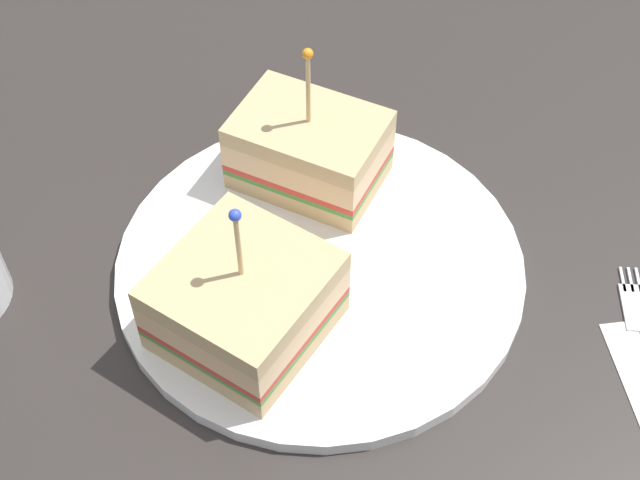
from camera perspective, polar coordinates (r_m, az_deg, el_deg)
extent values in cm
cube|color=#2D2826|center=(58.60, 0.00, -2.51)|extent=(92.12, 92.12, 2.00)
cylinder|color=white|center=(57.41, 0.00, -1.60)|extent=(26.32, 26.32, 1.00)
cube|color=tan|center=(61.44, -0.70, 4.47)|extent=(11.77, 10.63, 1.29)
cube|color=#478438|center=(60.84, -0.70, 5.03)|extent=(11.77, 10.63, 0.40)
cube|color=red|center=(60.52, -0.71, 5.33)|extent=(11.77, 10.63, 0.50)
cube|color=#E0B784|center=(59.71, -0.72, 6.13)|extent=(11.77, 10.63, 1.82)
cube|color=tan|center=(58.64, -0.73, 7.22)|extent=(11.77, 10.63, 1.29)
cylinder|color=tan|center=(56.61, -0.76, 9.48)|extent=(0.30, 0.30, 6.08)
sphere|color=orange|center=(54.69, -0.80, 11.90)|extent=(0.70, 0.70, 0.70)
cube|color=tan|center=(53.52, -4.74, -5.20)|extent=(11.54, 11.75, 1.38)
cube|color=#478438|center=(52.80, -4.80, -4.65)|extent=(11.54, 11.75, 0.40)
cube|color=red|center=(52.43, -4.83, -4.37)|extent=(11.54, 11.75, 0.50)
cube|color=#E0B784|center=(51.53, -4.91, -3.65)|extent=(11.54, 11.75, 1.73)
cube|color=tan|center=(50.29, -5.03, -2.60)|extent=(11.54, 11.75, 1.38)
cylinder|color=tan|center=(48.12, -5.25, -0.60)|extent=(0.30, 0.30, 5.56)
sphere|color=blue|center=(46.02, -5.49, 1.60)|extent=(0.70, 0.70, 0.70)
cube|color=silver|center=(59.31, 19.92, -4.09)|extent=(4.18, 3.97, 0.35)
cube|color=silver|center=(60.66, 19.82, -2.42)|extent=(1.67, 1.40, 0.35)
cube|color=silver|center=(60.51, 19.36, -2.40)|extent=(1.67, 1.40, 0.35)
cube|color=silver|center=(60.37, 18.91, -2.38)|extent=(1.67, 1.40, 0.35)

